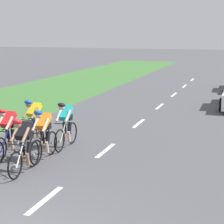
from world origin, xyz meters
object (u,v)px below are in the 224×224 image
cyclist_third (8,132)px  cyclist_sixth (66,124)px  cyclist_second (23,144)px  cyclist_fifth (34,121)px  cyclist_fourth (43,134)px

cyclist_third → cyclist_sixth: same height
cyclist_second → cyclist_third: 1.55m
cyclist_third → cyclist_second: bearing=-42.2°
cyclist_fifth → cyclist_fourth: bearing=-51.8°
cyclist_third → cyclist_fifth: (-0.02, 1.54, 0.00)m
cyclist_fourth → cyclist_sixth: bearing=86.4°
cyclist_second → cyclist_sixth: size_ratio=1.00×
cyclist_third → cyclist_fourth: (1.10, 0.12, 0.00)m
cyclist_fifth → cyclist_sixth: bearing=-5.0°
cyclist_third → cyclist_fifth: 1.54m
cyclist_second → cyclist_sixth: (0.04, 2.48, 0.00)m
cyclist_sixth → cyclist_third: bearing=-129.4°
cyclist_fourth → cyclist_sixth: (0.08, 1.31, 0.00)m
cyclist_fifth → cyclist_second: bearing=-65.7°
cyclist_third → cyclist_fourth: bearing=6.4°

